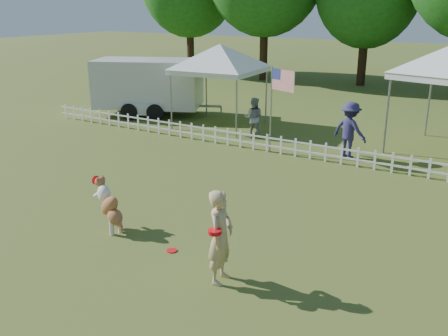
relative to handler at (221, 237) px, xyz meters
The scene contains 10 objects.
ground 1.99m from the handler, 163.01° to the left, with size 120.00×120.00×0.00m, color #40561B.
picket_fence 7.74m from the handler, 102.91° to the left, with size 22.00×0.08×0.60m, color white, non-canonical shape.
handler is the anchor object (origin of this frame).
dog 3.14m from the handler, behind, with size 1.06×0.35×1.10m, color brown, non-canonical shape.
frisbee_on_turf 1.68m from the handler, 163.54° to the left, with size 0.21×0.21×0.02m, color red.
canopy_tent_left 11.69m from the handler, 122.41° to the left, with size 2.99×2.99×3.09m, color white, non-canonical shape.
cargo_trailer 14.09m from the handler, 134.97° to the left, with size 5.51×2.42×2.42m, color silver, non-canonical shape.
flag_pole 8.13m from the handler, 110.92° to the left, with size 1.06×0.11×2.77m, color gray, non-canonical shape.
spectator_a 9.92m from the handler, 115.45° to the left, with size 0.70×0.55×1.45m, color gray.
spectator_b 8.39m from the handler, 93.75° to the left, with size 1.14×0.65×1.76m, color navy.
Camera 1 is at (5.82, -7.00, 4.60)m, focal length 40.00 mm.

